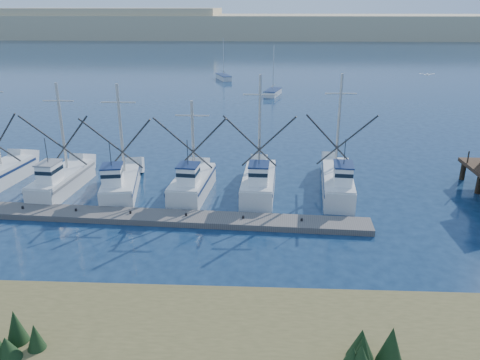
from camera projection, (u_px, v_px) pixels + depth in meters
The scene contains 7 objects.
ground at pixel (240, 263), 27.40m from camera, with size 500.00×500.00×0.00m, color #0D213A.
floating_dock at pixel (144, 217), 32.94m from camera, with size 31.50×2.10×0.42m, color #5A5450.
dune_ridge at pixel (261, 26), 222.10m from camera, with size 360.00×60.00×10.00m, color tan.
trawler_fleet at pixel (163, 182), 37.29m from camera, with size 31.37×8.69×9.30m.
sailboat_near at pixel (273, 92), 78.22m from camera, with size 3.15×5.45×8.10m.
sailboat_far at pixel (224, 77), 94.88m from camera, with size 3.70×6.13×8.10m.
flying_gull at pixel (427, 74), 31.99m from camera, with size 1.02×0.19×0.19m.
Camera 1 is at (1.16, -23.92, 14.18)m, focal length 35.00 mm.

